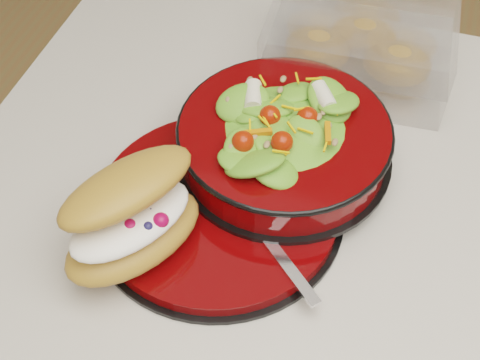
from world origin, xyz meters
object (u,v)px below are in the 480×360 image
(dinner_plate, at_px, (218,207))
(fork, at_px, (267,239))
(croissant, at_px, (133,217))
(pastry_box, at_px, (359,46))
(salad_bowl, at_px, (284,134))

(dinner_plate, bearing_deg, fork, -27.05)
(croissant, relative_size, pastry_box, 0.78)
(dinner_plate, distance_m, croissant, 0.11)
(dinner_plate, distance_m, salad_bowl, 0.11)
(croissant, distance_m, pastry_box, 0.40)
(salad_bowl, height_order, croissant, salad_bowl)
(salad_bowl, xyz_separation_m, croissant, (-0.11, -0.16, 0.01))
(salad_bowl, distance_m, croissant, 0.20)
(salad_bowl, bearing_deg, dinner_plate, -120.89)
(dinner_plate, relative_size, fork, 2.06)
(dinner_plate, xyz_separation_m, salad_bowl, (0.05, 0.09, 0.05))
(salad_bowl, bearing_deg, fork, -83.13)
(salad_bowl, distance_m, pastry_box, 0.20)
(pastry_box, bearing_deg, croissant, -117.44)
(dinner_plate, bearing_deg, croissant, -128.50)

